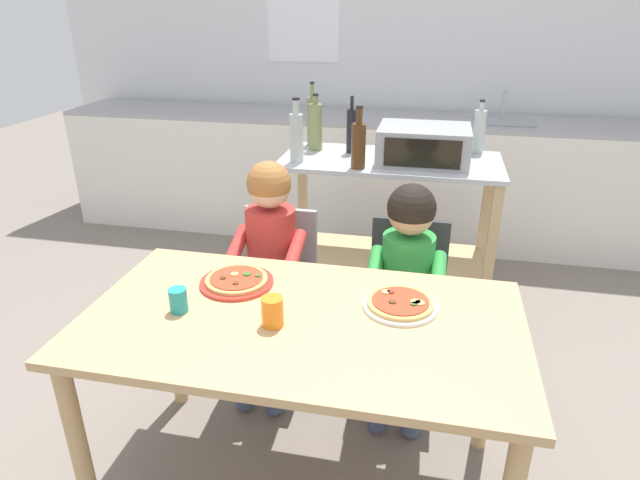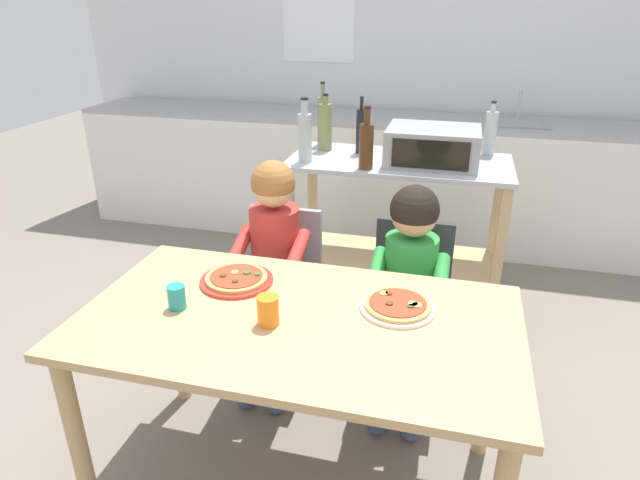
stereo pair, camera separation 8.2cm
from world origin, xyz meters
TOP-DOWN VIEW (x-y plane):
  - ground_plane at (0.00, 1.14)m, footprint 11.40×11.40m
  - back_wall_tiled at (-0.00, 2.91)m, footprint 5.36×0.13m
  - kitchen_counter at (0.00, 2.50)m, footprint 4.82×0.60m
  - kitchen_island_cart at (0.16, 1.39)m, footprint 1.19×0.57m
  - toaster_oven at (0.33, 1.37)m, footprint 0.47×0.37m
  - bottle_squat_spirits at (-0.33, 1.62)m, footprint 0.06×0.06m
  - bottle_clear_vinegar at (-0.32, 1.24)m, footprint 0.07×0.07m
  - bottle_dark_olive_oil at (0.01, 1.19)m, footprint 0.07×0.07m
  - bottle_slim_sauce at (0.62, 1.63)m, footprint 0.07×0.07m
  - bottle_tall_green_wine at (-0.28, 1.51)m, footprint 0.08×0.08m
  - bottle_brown_beer at (-0.07, 1.49)m, footprint 0.05×0.05m
  - dining_table at (0.00, 0.00)m, footprint 1.45×0.80m
  - dining_chair_left at (-0.29, 0.68)m, footprint 0.36×0.36m
  - dining_chair_right at (0.31, 0.67)m, footprint 0.36×0.36m
  - child_in_red_shirt at (-0.29, 0.56)m, footprint 0.32×0.42m
  - child_in_green_shirt at (0.31, 0.55)m, footprint 0.32×0.42m
  - pizza_plate_red_rimmed at (-0.29, 0.18)m, footprint 0.27×0.27m
  - pizza_plate_white at (0.31, 0.13)m, footprint 0.26×0.26m
  - drinking_cup_teal at (-0.41, -0.05)m, footprint 0.06×0.06m
  - drinking_cup_orange at (-0.08, -0.06)m, footprint 0.07×0.07m

SIDE VIEW (x-z plane):
  - ground_plane at x=0.00m, z-range 0.00..0.00m
  - kitchen_counter at x=0.00m, z-range -0.10..1.02m
  - dining_chair_left at x=-0.29m, z-range 0.07..0.89m
  - dining_chair_right at x=0.31m, z-range 0.07..0.89m
  - kitchen_island_cart at x=0.16m, z-range 0.16..1.07m
  - dining_table at x=0.00m, z-range 0.27..1.02m
  - child_in_green_shirt at x=0.31m, z-range 0.16..1.17m
  - child_in_red_shirt at x=-0.29m, z-range 0.15..1.22m
  - pizza_plate_red_rimmed at x=-0.29m, z-range 0.74..0.77m
  - pizza_plate_white at x=0.31m, z-range 0.74..0.77m
  - drinking_cup_teal at x=-0.41m, z-range 0.74..0.83m
  - drinking_cup_orange at x=-0.08m, z-range 0.74..0.84m
  - toaster_oven at x=0.33m, z-range 0.91..1.10m
  - bottle_slim_sauce at x=0.62m, z-range 0.89..1.18m
  - bottle_dark_olive_oil at x=0.01m, z-range 0.88..1.20m
  - bottle_brown_beer at x=-0.07m, z-range 0.88..1.19m
  - bottle_tall_green_wine at x=-0.28m, z-range 0.89..1.20m
  - bottle_clear_vinegar at x=-0.32m, z-range 0.88..1.22m
  - bottle_squat_spirits at x=-0.33m, z-range 0.88..1.24m
  - back_wall_tiled at x=0.00m, z-range 0.00..2.70m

